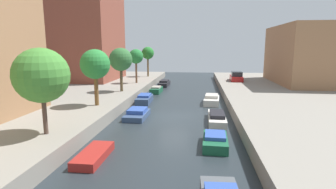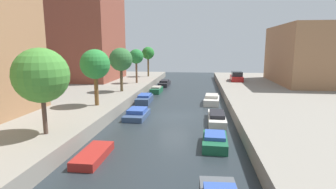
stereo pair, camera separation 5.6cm
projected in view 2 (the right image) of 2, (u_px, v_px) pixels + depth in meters
name	position (u px, v px, depth m)	size (l,w,h in m)	color
ground_plane	(175.00, 117.00, 23.60)	(84.00, 84.00, 0.00)	#232B30
quay_left	(18.00, 107.00, 25.29)	(20.00, 64.00, 1.00)	gray
low_block_right	(314.00, 55.00, 37.27)	(10.00, 14.35, 8.12)	#9E704C
street_tree_1	(41.00, 76.00, 15.21)	(3.17, 3.17, 5.08)	brown
street_tree_2	(95.00, 65.00, 22.99)	(2.59, 2.59, 4.93)	brown
street_tree_3	(121.00, 60.00, 30.41)	(2.66, 2.66, 5.03)	brown
street_tree_4	(136.00, 57.00, 37.64)	(2.06, 2.06, 4.83)	brown
street_tree_5	(148.00, 53.00, 46.12)	(2.14, 2.14, 5.15)	brown
parked_car	(237.00, 77.00, 40.56)	(1.87, 4.18, 1.43)	maroon
moored_boat_left_1	(93.00, 155.00, 14.59)	(1.32, 3.28, 0.47)	maroon
moored_boat_left_2	(137.00, 114.00, 23.17)	(1.77, 3.54, 0.79)	#33476B
moored_boat_left_3	(145.00, 99.00, 29.49)	(1.53, 3.78, 0.91)	#33476B
moored_boat_left_4	(156.00, 90.00, 35.89)	(1.37, 3.29, 0.87)	#195638
moored_boat_left_5	(164.00, 83.00, 42.29)	(1.50, 4.54, 0.90)	#232328
moored_boat_right_2	(215.00, 141.00, 16.44)	(1.60, 3.08, 0.81)	#195638
moored_boat_right_3	(217.00, 118.00, 21.84)	(1.41, 4.43, 0.85)	beige
moored_boat_right_4	(212.00, 100.00, 28.89)	(1.85, 3.83, 0.99)	beige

